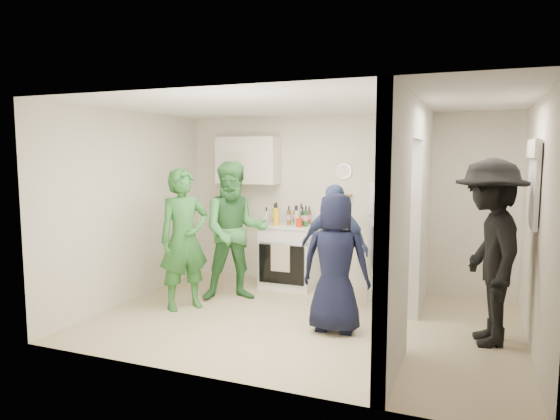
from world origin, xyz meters
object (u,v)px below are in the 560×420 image
object	(u,v)px
person_green_left	(184,239)
fridge	(397,241)
stove	(289,256)
person_denim	(334,248)
blue_bowl	(392,166)
person_green_center	(235,231)
yellow_cup_stack_top	(415,172)
person_navy	(336,263)
wicker_basket	(392,175)
person_nook	(489,252)

from	to	relation	value
person_green_left	fridge	bearing A→B (deg)	-23.26
stove	person_denim	distance (m)	1.25
blue_bowl	person_green_center	size ratio (longest dim) A/B	0.13
yellow_cup_stack_top	person_navy	distance (m)	1.82
stove	wicker_basket	distance (m)	1.88
person_green_center	yellow_cup_stack_top	bearing A→B (deg)	-12.54
stove	yellow_cup_stack_top	world-z (taller)	yellow_cup_stack_top
person_green_left	stove	bearing A→B (deg)	5.27
fridge	person_green_left	xyz separation A→B (m)	(-2.42, -1.40, 0.09)
blue_bowl	person_nook	distance (m)	1.97
fridge	yellow_cup_stack_top	world-z (taller)	yellow_cup_stack_top
person_green_center	person_nook	bearing A→B (deg)	-38.53
person_denim	wicker_basket	bearing A→B (deg)	71.05
wicker_basket	stove	bearing A→B (deg)	-179.21
stove	wicker_basket	world-z (taller)	wicker_basket
person_green_left	person_denim	bearing A→B (deg)	-34.23
wicker_basket	person_denim	size ratio (longest dim) A/B	0.22
person_green_left	person_green_center	distance (m)	0.72
fridge	wicker_basket	distance (m)	0.87
stove	person_denim	bearing A→B (deg)	-42.62
person_green_center	blue_bowl	bearing A→B (deg)	-5.93
yellow_cup_stack_top	person_green_center	distance (m)	2.47
person_navy	person_denim	bearing A→B (deg)	-76.33
person_green_left	person_nook	xyz separation A→B (m)	(3.53, 0.14, 0.07)
stove	person_navy	distance (m)	1.93
person_green_center	person_navy	distance (m)	1.73
yellow_cup_stack_top	person_denim	distance (m)	1.45
yellow_cup_stack_top	fridge	bearing A→B (deg)	155.56
fridge	person_denim	world-z (taller)	fridge
wicker_basket	person_green_center	bearing A→B (deg)	-155.58
person_green_center	person_nook	size ratio (longest dim) A/B	0.97
fridge	person_denim	distance (m)	1.03
fridge	person_green_left	bearing A→B (deg)	-149.93
person_navy	fridge	bearing A→B (deg)	-109.28
yellow_cup_stack_top	person_nook	size ratio (longest dim) A/B	0.13
wicker_basket	yellow_cup_stack_top	bearing A→B (deg)	-25.11
person_green_center	person_nook	world-z (taller)	person_nook
wicker_basket	person_green_center	distance (m)	2.22
blue_bowl	person_green_center	distance (m)	2.26
wicker_basket	person_green_left	distance (m)	2.85
yellow_cup_stack_top	person_green_center	xyz separation A→B (m)	(-2.23, -0.72, -0.79)
blue_bowl	person_nook	world-z (taller)	person_nook
person_green_center	person_nook	xyz separation A→B (m)	(3.11, -0.45, 0.03)
person_green_center	wicker_basket	bearing A→B (deg)	-5.93
person_green_center	person_navy	size ratio (longest dim) A/B	1.20
wicker_basket	person_denim	bearing A→B (deg)	-123.46
wicker_basket	fridge	bearing A→B (deg)	-26.57
yellow_cup_stack_top	person_navy	bearing A→B (deg)	-114.77
person_green_center	person_navy	bearing A→B (deg)	-54.40
blue_bowl	person_denim	size ratio (longest dim) A/B	0.15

